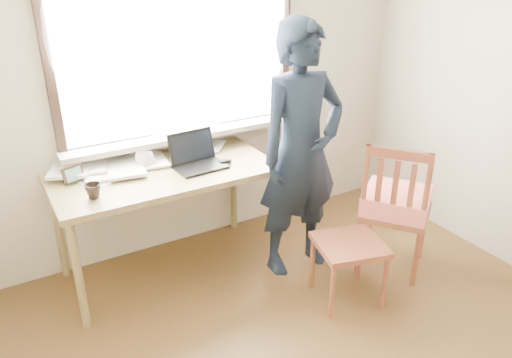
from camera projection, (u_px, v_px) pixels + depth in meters
room_shell at (371, 88)px, 2.15m from camera, size 3.52×4.02×2.61m
desk at (165, 182)px, 3.44m from camera, size 1.50×0.75×0.80m
laptop at (197, 158)px, 3.47m from camera, size 0.36×0.30×0.23m
mug_white at (145, 160)px, 3.45m from camera, size 0.15×0.15×0.10m
mug_dark at (93, 191)px, 3.01m from camera, size 0.12×0.12×0.09m
mouse at (225, 161)px, 3.51m from camera, size 0.10×0.07×0.04m
desk_clutter at (105, 169)px, 3.38m from camera, size 0.65×0.53×0.04m
book_a at (102, 168)px, 3.42m from camera, size 0.30×0.32×0.02m
book_b at (200, 146)px, 3.82m from camera, size 0.29×0.30×0.02m
picture_frame at (73, 175)px, 3.20m from camera, size 0.14×0.06×0.11m
work_chair at (349, 251)px, 3.29m from camera, size 0.51×0.50×0.44m
side_chair at (396, 203)px, 3.56m from camera, size 0.64×0.64×1.01m
person at (301, 152)px, 3.45m from camera, size 0.66×0.44×1.81m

